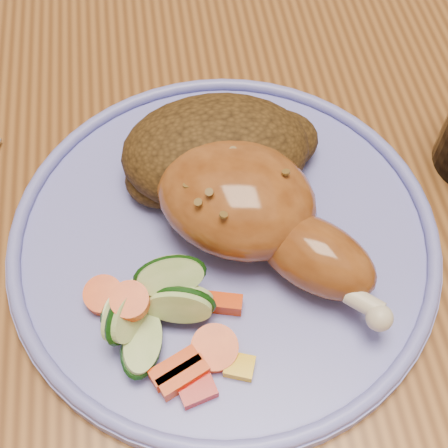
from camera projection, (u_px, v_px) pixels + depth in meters
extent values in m
plane|color=brown|center=(249.00, 399.00, 1.15)|extent=(4.00, 4.00, 0.00)
cube|color=brown|center=(277.00, 141.00, 0.54)|extent=(0.90, 1.40, 0.04)
cube|color=#4C2D16|center=(206.00, 13.00, 1.08)|extent=(0.42, 0.42, 0.04)
cylinder|color=#4C2D16|center=(125.00, 184.00, 1.16)|extent=(0.04, 0.04, 0.41)
cylinder|color=#4C2D16|center=(116.00, 53.00, 1.36)|extent=(0.04, 0.04, 0.41)
cylinder|color=#4C2D16|center=(314.00, 163.00, 1.19)|extent=(0.04, 0.04, 0.41)
cylinder|color=#4C2D16|center=(279.00, 37.00, 1.38)|extent=(0.04, 0.04, 0.41)
cylinder|color=#7174D1|center=(224.00, 240.00, 0.45)|extent=(0.31, 0.31, 0.01)
torus|color=#7174D1|center=(224.00, 232.00, 0.44)|extent=(0.31, 0.31, 0.01)
ellipsoid|color=brown|center=(236.00, 197.00, 0.43)|extent=(0.15, 0.14, 0.06)
ellipsoid|color=brown|center=(315.00, 255.00, 0.41)|extent=(0.10, 0.10, 0.05)
sphere|color=beige|center=(380.00, 318.00, 0.39)|extent=(0.02, 0.02, 0.02)
ellipsoid|color=#422B10|center=(216.00, 151.00, 0.46)|extent=(0.14, 0.10, 0.06)
ellipsoid|color=#422B10|center=(274.00, 141.00, 0.47)|extent=(0.07, 0.06, 0.04)
ellipsoid|color=#422B10|center=(164.00, 178.00, 0.46)|extent=(0.06, 0.05, 0.03)
cube|color=#A50A05|center=(196.00, 388.00, 0.38)|extent=(0.03, 0.02, 0.01)
cube|color=#E5A507|center=(240.00, 366.00, 0.39)|extent=(0.02, 0.02, 0.01)
cube|color=#F94608|center=(183.00, 377.00, 0.38)|extent=(0.03, 0.02, 0.01)
cylinder|color=#F94608|center=(215.00, 348.00, 0.40)|extent=(0.03, 0.03, 0.02)
cylinder|color=#F94608|center=(104.00, 296.00, 0.42)|extent=(0.03, 0.03, 0.02)
cube|color=#F94608|center=(221.00, 303.00, 0.41)|extent=(0.03, 0.02, 0.01)
cylinder|color=#F94608|center=(130.00, 301.00, 0.39)|extent=(0.02, 0.03, 0.01)
cube|color=#F94608|center=(175.00, 368.00, 0.39)|extent=(0.03, 0.02, 0.01)
cylinder|color=#C8DD8F|center=(131.00, 303.00, 0.41)|extent=(0.06, 0.06, 0.02)
cylinder|color=#C8DD8F|center=(179.00, 303.00, 0.40)|extent=(0.05, 0.04, 0.04)
cylinder|color=#C8DD8F|center=(141.00, 344.00, 0.39)|extent=(0.05, 0.05, 0.02)
cylinder|color=#C8DD8F|center=(127.00, 312.00, 0.39)|extent=(0.05, 0.05, 0.04)
cylinder|color=#C8DD8F|center=(170.00, 276.00, 0.40)|extent=(0.05, 0.04, 0.04)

